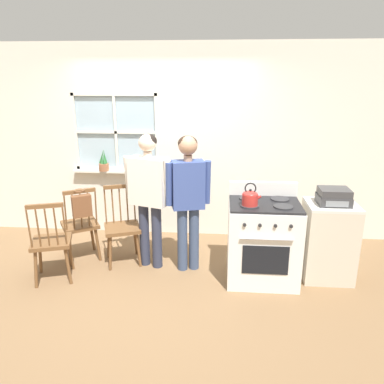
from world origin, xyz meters
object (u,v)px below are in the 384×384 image
(potted_plant, at_px, (104,164))
(chair_center_cluster, at_px, (51,243))
(kettle, at_px, (250,197))
(stereo, at_px, (334,197))
(chair_by_window, at_px, (80,226))
(handbag, at_px, (82,205))
(side_counter, at_px, (328,241))
(stove, at_px, (263,241))
(person_elderly_left, at_px, (149,189))
(person_teen_center, at_px, (188,191))
(chair_near_wall, at_px, (122,228))

(potted_plant, bearing_deg, chair_center_cluster, -98.32)
(kettle, height_order, stereo, kettle)
(chair_by_window, bearing_deg, handbag, 90.00)
(side_counter, bearing_deg, stove, -171.98)
(chair_center_cluster, distance_m, kettle, 2.28)
(stove, xyz_separation_m, kettle, (-0.18, -0.13, 0.55))
(stove, bearing_deg, chair_by_window, 172.21)
(chair_center_cluster, xyz_separation_m, person_elderly_left, (1.05, 0.42, 0.54))
(person_teen_center, distance_m, handbag, 1.27)
(stove, distance_m, potted_plant, 2.54)
(chair_near_wall, height_order, person_teen_center, person_teen_center)
(stove, bearing_deg, person_elderly_left, 171.23)
(chair_near_wall, bearing_deg, side_counter, -24.02)
(chair_near_wall, bearing_deg, chair_by_window, 157.66)
(person_elderly_left, bearing_deg, kettle, 1.98)
(side_counter, relative_size, stereo, 2.65)
(chair_by_window, xyz_separation_m, person_elderly_left, (0.91, -0.10, 0.54))
(person_teen_center, bearing_deg, side_counter, -16.75)
(kettle, xyz_separation_m, handbag, (-1.94, 0.24, -0.23))
(chair_by_window, height_order, handbag, same)
(person_elderly_left, distance_m, kettle, 1.20)
(kettle, height_order, handbag, kettle)
(potted_plant, relative_size, stereo, 0.92)
(person_elderly_left, height_order, handbag, person_elderly_left)
(person_teen_center, bearing_deg, chair_center_cluster, 179.05)
(kettle, bearing_deg, chair_near_wall, 164.76)
(stove, relative_size, stereo, 3.19)
(chair_near_wall, distance_m, potted_plant, 1.18)
(chair_center_cluster, height_order, person_elderly_left, person_elderly_left)
(chair_by_window, height_order, potted_plant, potted_plant)
(chair_center_cluster, bearing_deg, side_counter, 168.08)
(person_teen_center, xyz_separation_m, stereo, (1.61, -0.07, -0.01))
(chair_center_cluster, xyz_separation_m, side_counter, (3.13, 0.33, -0.00))
(person_teen_center, bearing_deg, chair_near_wall, 156.47)
(chair_near_wall, height_order, person_elderly_left, person_elderly_left)
(chair_by_window, distance_m, person_teen_center, 1.49)
(handbag, bearing_deg, potted_plant, 92.98)
(stereo, bearing_deg, kettle, -166.84)
(chair_near_wall, distance_m, person_teen_center, 1.00)
(chair_center_cluster, height_order, side_counter, chair_center_cluster)
(person_elderly_left, xyz_separation_m, handbag, (-0.79, -0.10, -0.20))
(chair_by_window, relative_size, kettle, 3.92)
(chair_by_window, bearing_deg, stereo, 144.02)
(chair_near_wall, bearing_deg, stereo, -24.51)
(person_teen_center, relative_size, handbag, 5.29)
(kettle, relative_size, stereo, 0.73)
(chair_center_cluster, distance_m, potted_plant, 1.53)
(stereo, bearing_deg, person_teen_center, 177.44)
(person_teen_center, distance_m, stove, 1.02)
(person_teen_center, distance_m, side_counter, 1.70)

